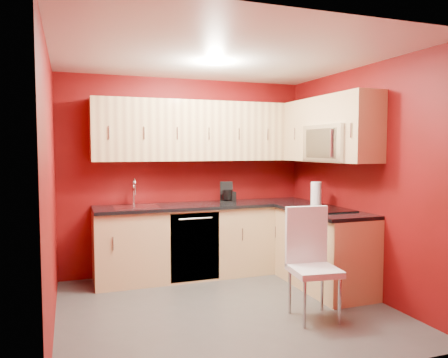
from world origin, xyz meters
TOP-DOWN VIEW (x-y plane):
  - floor at (0.00, 0.00)m, footprint 3.20×3.20m
  - ceiling at (0.00, 0.00)m, footprint 3.20×3.20m
  - wall_back at (0.00, 1.50)m, footprint 3.20×0.00m
  - wall_front at (0.00, -1.50)m, footprint 3.20×0.00m
  - wall_left at (-1.60, 0.00)m, footprint 0.00×3.00m
  - wall_right at (1.60, 0.00)m, footprint 0.00×3.00m
  - base_cabinets_back at (0.20, 1.20)m, footprint 2.80×0.60m
  - base_cabinets_right at (1.30, 0.25)m, footprint 0.60×1.30m
  - countertop_back at (0.20, 1.19)m, footprint 2.80×0.63m
  - countertop_right at (1.29, 0.23)m, footprint 0.63×1.27m
  - upper_cabinets_back at (0.20, 1.32)m, footprint 2.80×0.35m
  - upper_cabinets_right at (1.42, 0.44)m, footprint 0.35×1.55m
  - microwave at (1.39, 0.20)m, footprint 0.42×0.76m
  - cooktop at (1.28, 0.20)m, footprint 0.50×0.55m
  - sink at (-0.70, 1.20)m, footprint 0.52×0.42m
  - dishwasher_front at (-0.05, 0.91)m, footprint 0.60×0.02m
  - downlight at (0.00, 0.30)m, footprint 0.20×0.20m
  - coffee_maker at (0.45, 1.18)m, footprint 0.22×0.25m
  - napkin_holder at (0.50, 1.20)m, footprint 0.13×0.13m
  - paper_towel at (1.34, 0.49)m, footprint 0.18×0.18m
  - dining_chair at (0.70, -0.53)m, footprint 0.47×0.49m

SIDE VIEW (x-z plane):
  - floor at x=0.00m, z-range 0.00..0.00m
  - base_cabinets_back at x=0.20m, z-range 0.00..0.87m
  - base_cabinets_right at x=1.30m, z-range 0.00..0.87m
  - dishwasher_front at x=-0.05m, z-range 0.03..0.84m
  - dining_chair at x=0.70m, z-range 0.00..1.04m
  - countertop_back at x=0.20m, z-range 0.87..0.91m
  - countertop_right at x=1.29m, z-range 0.87..0.91m
  - cooktop at x=1.28m, z-range 0.91..0.92m
  - sink at x=-0.70m, z-range 0.77..1.12m
  - napkin_holder at x=0.50m, z-range 0.91..1.05m
  - coffee_maker at x=0.45m, z-range 0.91..1.18m
  - paper_towel at x=1.34m, z-range 0.91..1.20m
  - wall_back at x=0.00m, z-range -0.35..2.85m
  - wall_front at x=0.00m, z-range -0.35..2.85m
  - wall_left at x=-1.60m, z-range -0.25..2.75m
  - wall_right at x=1.60m, z-range -0.25..2.75m
  - microwave at x=1.39m, z-range 1.45..1.87m
  - upper_cabinets_back at x=0.20m, z-range 1.45..2.20m
  - upper_cabinets_right at x=1.42m, z-range 1.51..2.26m
  - downlight at x=0.00m, z-range 2.48..2.49m
  - ceiling at x=0.00m, z-range 2.50..2.50m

